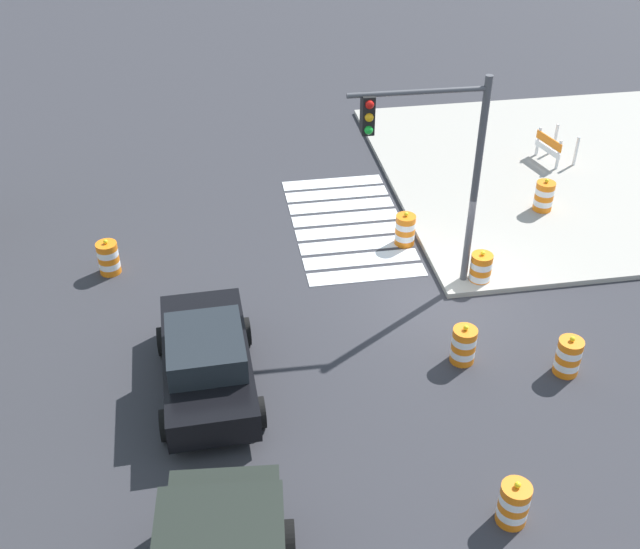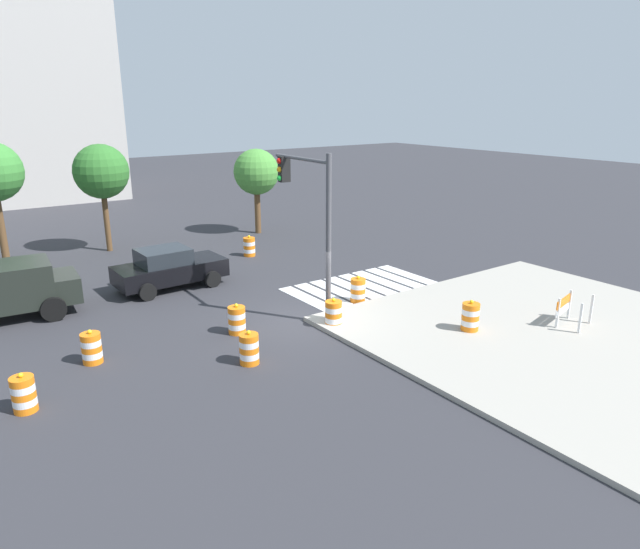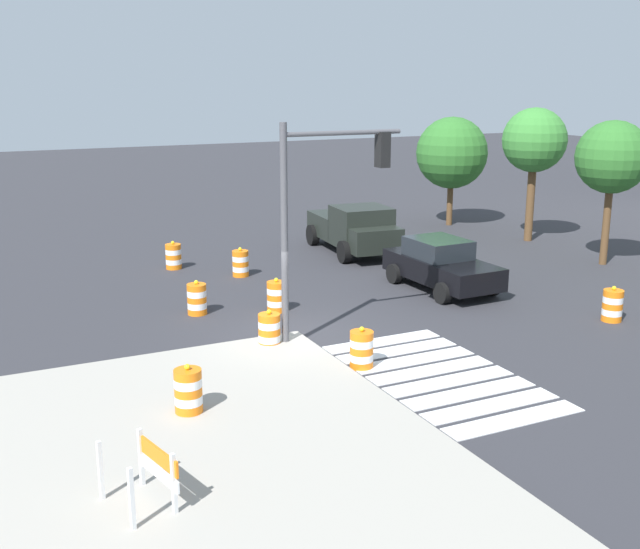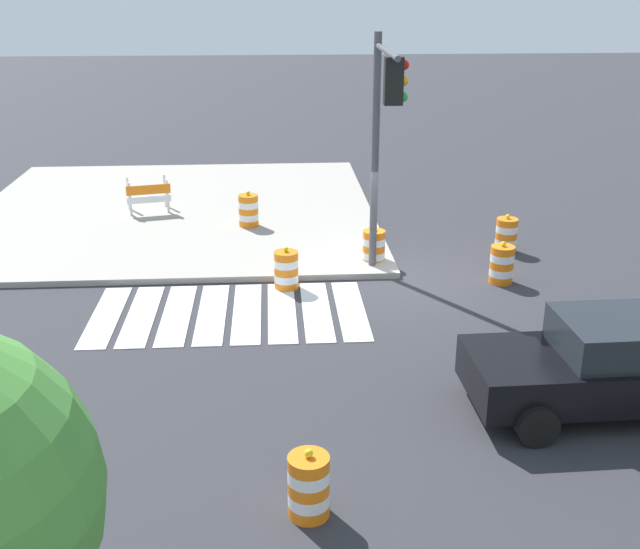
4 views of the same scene
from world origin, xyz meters
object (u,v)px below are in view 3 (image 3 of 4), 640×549
pickup_truck (355,229)px  traffic_barrel_opposite_curb (240,263)px  traffic_barrel_far_curb (362,349)px  street_tree_streetside_far (452,153)px  traffic_barrel_on_sidewalk (188,391)px  street_tree_corner_lot (534,141)px  construction_barricade (149,469)px  traffic_barrel_median_near (197,299)px  traffic_barrel_lane_center (612,305)px  street_tree_streetside_near (612,158)px  traffic_barrel_crosswalk_end (173,256)px  traffic_light_pole (326,192)px  sports_car (441,265)px  traffic_barrel_median_far (269,331)px  traffic_barrel_near_corner (276,297)px

pickup_truck → traffic_barrel_opposite_curb: (1.43, -5.28, -0.52)m
traffic_barrel_far_curb → street_tree_streetside_far: (-14.27, 12.54, 2.88)m
traffic_barrel_far_curb → traffic_barrel_on_sidewalk: bearing=-77.9°
traffic_barrel_on_sidewalk → street_tree_corner_lot: street_tree_corner_lot is taller
pickup_truck → construction_barricade: 18.95m
traffic_barrel_on_sidewalk → street_tree_streetside_far: street_tree_streetside_far is taller
traffic_barrel_median_near → traffic_barrel_lane_center: size_ratio=1.00×
street_tree_streetside_far → street_tree_streetside_near: bearing=3.4°
traffic_barrel_crosswalk_end → traffic_barrel_lane_center: bearing=39.7°
traffic_barrel_crosswalk_end → traffic_light_pole: size_ratio=0.19×
traffic_barrel_on_sidewalk → street_tree_streetside_near: size_ratio=0.19×
construction_barricade → traffic_light_pole: size_ratio=0.25×
sports_car → traffic_barrel_lane_center: size_ratio=4.26×
street_tree_streetside_near → street_tree_streetside_far: street_tree_streetside_near is taller
construction_barricade → traffic_light_pole: 9.22m
traffic_barrel_median_far → construction_barricade: bearing=-36.4°
pickup_truck → street_tree_streetside_far: (-3.37, 6.81, 2.37)m
traffic_barrel_crosswalk_end → construction_barricade: size_ratio=0.74×
traffic_barrel_median_far → street_tree_streetside_near: street_tree_streetside_near is taller
pickup_truck → traffic_barrel_lane_center: bearing=12.5°
sports_car → traffic_barrel_median_near: 7.99m
pickup_truck → traffic_barrel_median_near: size_ratio=5.20×
traffic_barrel_crosswalk_end → street_tree_streetside_near: 16.09m
street_tree_streetside_near → traffic_barrel_lane_center: bearing=-43.7°
traffic_barrel_median_near → traffic_barrel_median_far: (3.61, 0.79, 0.00)m
street_tree_corner_lot → traffic_barrel_far_curb: bearing=-53.8°
pickup_truck → sports_car: bearing=-0.1°
traffic_barrel_crosswalk_end → street_tree_streetside_far: bearing=101.2°
pickup_truck → street_tree_streetside_near: (5.60, 7.35, 2.93)m
traffic_barrel_far_curb → street_tree_corner_lot: size_ratio=0.18×
traffic_barrel_median_near → construction_barricade: bearing=-21.1°
traffic_barrel_crosswalk_end → construction_barricade: (15.49, -4.66, 0.27)m
traffic_barrel_median_near → traffic_barrel_lane_center: 11.83m
street_tree_corner_lot → traffic_barrel_near_corner: bearing=-70.5°
traffic_barrel_median_near → street_tree_streetside_far: size_ratio=0.21×
sports_car → traffic_barrel_median_far: 7.70m
traffic_barrel_crosswalk_end → traffic_barrel_on_sidewalk: (12.48, -3.13, 0.15)m
traffic_light_pole → traffic_barrel_near_corner: bearing=-176.9°
traffic_barrel_median_far → traffic_barrel_on_sidewalk: size_ratio=1.00×
traffic_barrel_far_curb → street_tree_streetside_near: (-5.29, 13.08, 3.45)m
traffic_barrel_median_far → traffic_barrel_lane_center: 9.79m
traffic_barrel_opposite_curb → traffic_light_pole: size_ratio=0.19×
traffic_barrel_opposite_curb → traffic_light_pole: bearing=-2.6°
traffic_light_pole → street_tree_streetside_far: size_ratio=1.11×
pickup_truck → street_tree_corner_lot: (1.05, 7.73, 3.18)m
traffic_barrel_opposite_curb → traffic_barrel_on_sidewalk: traffic_barrel_on_sidewalk is taller
traffic_light_pole → street_tree_corner_lot: bearing=120.0°
traffic_barrel_opposite_curb → street_tree_corner_lot: size_ratio=0.18×
pickup_truck → street_tree_streetside_far: 7.96m
traffic_barrel_median_near → pickup_truck: bearing=122.5°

